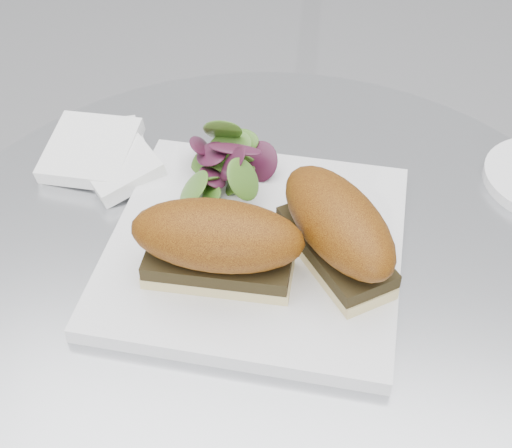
% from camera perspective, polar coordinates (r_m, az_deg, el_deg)
% --- Properties ---
extents(table, '(0.70, 0.70, 0.73)m').
position_cam_1_polar(table, '(0.87, 0.80, -14.46)').
color(table, silver).
rests_on(table, ground).
extents(plate, '(0.29, 0.29, 0.02)m').
position_cam_1_polar(plate, '(0.69, -0.03, -1.84)').
color(plate, white).
rests_on(plate, table).
extents(sandwich_left, '(0.15, 0.07, 0.08)m').
position_cam_1_polar(sandwich_left, '(0.62, -3.11, -1.50)').
color(sandwich_left, '#C7BB7C').
rests_on(sandwich_left, plate).
extents(sandwich_right, '(0.14, 0.16, 0.08)m').
position_cam_1_polar(sandwich_right, '(0.64, 6.52, -0.33)').
color(sandwich_right, '#C7BB7C').
rests_on(sandwich_right, plate).
extents(salad, '(0.10, 0.10, 0.05)m').
position_cam_1_polar(salad, '(0.73, -2.56, 4.95)').
color(salad, '#50822A').
rests_on(salad, plate).
extents(napkin, '(0.16, 0.16, 0.02)m').
position_cam_1_polar(napkin, '(0.80, -11.83, 4.60)').
color(napkin, white).
rests_on(napkin, table).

